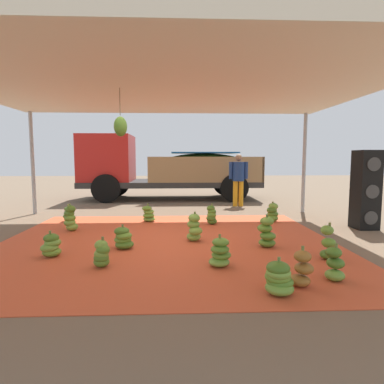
{
  "coord_description": "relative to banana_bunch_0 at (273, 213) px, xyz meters",
  "views": [
    {
      "loc": [
        0.2,
        -5.9,
        1.56
      ],
      "look_at": [
        0.55,
        2.23,
        0.71
      ],
      "focal_mm": 30.57,
      "sensor_mm": 36.0,
      "label": 1
    }
  ],
  "objects": [
    {
      "name": "banana_bunch_12",
      "position": [
        -5.0,
        0.22,
        -0.04
      ],
      "size": [
        0.33,
        0.33,
        0.42
      ],
      "color": "#6B9E38",
      "rests_on": "tarp_orange"
    },
    {
      "name": "worker_0",
      "position": [
        -0.37,
        2.62,
        0.76
      ],
      "size": [
        0.61,
        0.38,
        1.68
      ],
      "color": "orange",
      "rests_on": "ground"
    },
    {
      "name": "banana_bunch_14",
      "position": [
        -3.26,
        -2.28,
        -0.04
      ],
      "size": [
        0.45,
        0.45,
        0.42
      ],
      "color": "#477523",
      "rests_on": "tarp_orange"
    },
    {
      "name": "banana_bunch_4",
      "position": [
        -0.03,
        -3.04,
        0.03
      ],
      "size": [
        0.28,
        0.28,
        0.58
      ],
      "color": "#477523",
      "rests_on": "tarp_orange"
    },
    {
      "name": "speaker_stack",
      "position": [
        1.8,
        -0.86,
        0.64
      ],
      "size": [
        0.46,
        0.52,
        1.73
      ],
      "color": "black",
      "rests_on": "ground"
    },
    {
      "name": "banana_bunch_2",
      "position": [
        -3.04,
        0.08,
        -0.03
      ],
      "size": [
        0.42,
        0.41,
        0.45
      ],
      "color": "#6B9E38",
      "rests_on": "tarp_orange"
    },
    {
      "name": "banana_bunch_7",
      "position": [
        -2.02,
        -1.84,
        0.03
      ],
      "size": [
        0.36,
        0.38,
        0.56
      ],
      "color": "#75A83D",
      "rests_on": "tarp_orange"
    },
    {
      "name": "banana_bunch_10",
      "position": [
        -0.33,
        -3.87,
        -0.01
      ],
      "size": [
        0.35,
        0.37,
        0.47
      ],
      "color": "#6B9E38",
      "rests_on": "tarp_orange"
    },
    {
      "name": "banana_bunch_5",
      "position": [
        -1.17,
        -4.26,
        -0.03
      ],
      "size": [
        0.46,
        0.48,
        0.43
      ],
      "color": "#6B9E38",
      "rests_on": "tarp_orange"
    },
    {
      "name": "banana_bunch_1",
      "position": [
        -4.32,
        -2.7,
        -0.04
      ],
      "size": [
        0.4,
        0.4,
        0.41
      ],
      "color": "#60932D",
      "rests_on": "tarp_orange"
    },
    {
      "name": "banana_bunch_0",
      "position": [
        0.0,
        0.0,
        0.0
      ],
      "size": [
        0.39,
        0.4,
        0.49
      ],
      "color": "#60932D",
      "rests_on": "tarp_orange"
    },
    {
      "name": "banana_bunch_3",
      "position": [
        -1.53,
        -0.32,
        -0.0
      ],
      "size": [
        0.3,
        0.31,
        0.49
      ],
      "color": "#477523",
      "rests_on": "tarp_orange"
    },
    {
      "name": "banana_bunch_11",
      "position": [
        -3.4,
        -3.24,
        -0.03
      ],
      "size": [
        0.32,
        0.31,
        0.43
      ],
      "color": "#518428",
      "rests_on": "tarp_orange"
    },
    {
      "name": "banana_bunch_15",
      "position": [
        -0.78,
        -2.3,
        0.03
      ],
      "size": [
        0.37,
        0.37,
        0.58
      ],
      "color": "#518428",
      "rests_on": "tarp_orange"
    },
    {
      "name": "tent_canopy",
      "position": [
        -2.52,
        -2.0,
        2.57
      ],
      "size": [
        8.0,
        7.0,
        2.87
      ],
      "color": "#9EA0A5",
      "rests_on": "ground"
    },
    {
      "name": "banana_bunch_6",
      "position": [
        -4.61,
        -0.86,
        0.05
      ],
      "size": [
        0.38,
        0.37,
        0.59
      ],
      "color": "#75A83D",
      "rests_on": "tarp_orange"
    },
    {
      "name": "ground_plane",
      "position": [
        -2.51,
        1.08,
        -0.22
      ],
      "size": [
        40.0,
        40.0,
        0.0
      ],
      "primitive_type": "plane",
      "color": "brown"
    },
    {
      "name": "banana_bunch_13",
      "position": [
        -1.72,
        -3.28,
        -0.02
      ],
      "size": [
        0.39,
        0.38,
        0.47
      ],
      "color": "#75A83D",
      "rests_on": "tarp_orange"
    },
    {
      "name": "cargo_truck_main",
      "position": [
        -2.86,
        4.65,
        0.98
      ],
      "size": [
        6.64,
        2.36,
        2.4
      ],
      "color": "#2D2D2D",
      "rests_on": "ground"
    },
    {
      "name": "tarp_orange",
      "position": [
        -2.51,
        -1.92,
        -0.22
      ],
      "size": [
        6.15,
        5.55,
        0.01
      ],
      "primitive_type": "cube",
      "color": "#D1512D",
      "rests_on": "ground"
    },
    {
      "name": "banana_bunch_9",
      "position": [
        -0.82,
        -4.06,
        -0.01
      ],
      "size": [
        0.37,
        0.34,
        0.5
      ],
      "color": "#996628",
      "rests_on": "tarp_orange"
    }
  ]
}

